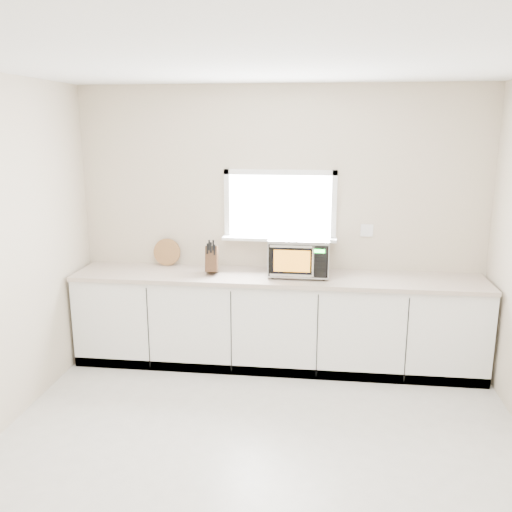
# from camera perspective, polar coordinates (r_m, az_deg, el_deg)

# --- Properties ---
(ground) EXTENTS (4.00, 4.00, 0.00)m
(ground) POSITION_cam_1_polar(r_m,az_deg,el_deg) (4.04, -0.09, -21.43)
(ground) COLOR beige
(ground) RESTS_ON ground
(back_wall) EXTENTS (4.00, 0.17, 2.70)m
(back_wall) POSITION_cam_1_polar(r_m,az_deg,el_deg) (5.38, 2.54, 3.38)
(back_wall) COLOR beige
(back_wall) RESTS_ON ground
(cabinets) EXTENTS (3.92, 0.60, 0.88)m
(cabinets) POSITION_cam_1_polar(r_m,az_deg,el_deg) (5.34, 2.17, -6.99)
(cabinets) COLOR white
(cabinets) RESTS_ON ground
(countertop) EXTENTS (3.92, 0.64, 0.04)m
(countertop) POSITION_cam_1_polar(r_m,az_deg,el_deg) (5.18, 2.21, -2.26)
(countertop) COLOR beige
(countertop) RESTS_ON cabinets
(microwave) EXTENTS (0.57, 0.48, 0.37)m
(microwave) POSITION_cam_1_polar(r_m,az_deg,el_deg) (5.17, 4.59, 0.08)
(microwave) COLOR black
(microwave) RESTS_ON countertop
(knife_block) EXTENTS (0.13, 0.25, 0.34)m
(knife_block) POSITION_cam_1_polar(r_m,az_deg,el_deg) (5.23, -4.67, -0.28)
(knife_block) COLOR #482C19
(knife_block) RESTS_ON countertop
(cutting_board) EXTENTS (0.28, 0.07, 0.27)m
(cutting_board) POSITION_cam_1_polar(r_m,az_deg,el_deg) (5.59, -9.36, 0.41)
(cutting_board) COLOR #98663B
(cutting_board) RESTS_ON countertop
(coffee_grinder) EXTENTS (0.16, 0.16, 0.23)m
(coffee_grinder) POSITION_cam_1_polar(r_m,az_deg,el_deg) (5.12, 4.78, -0.93)
(coffee_grinder) COLOR #ACAFB4
(coffee_grinder) RESTS_ON countertop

